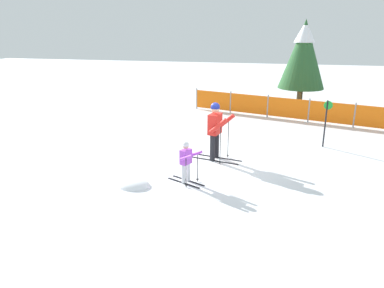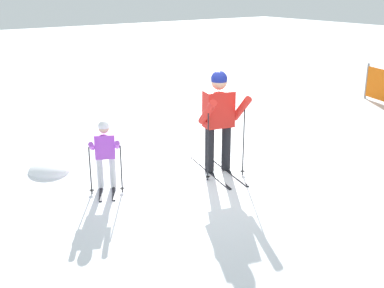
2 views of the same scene
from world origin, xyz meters
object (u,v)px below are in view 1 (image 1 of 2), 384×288
Objects in this scene: conifer_far at (303,53)px; skier_child at (186,159)px; skier_adult at (216,126)px; safety_fence at (331,113)px; trail_marker at (326,119)px.

skier_child is at bearing -107.57° from conifer_far.
skier_adult is 0.15× the size of safety_fence.
conifer_far reaches higher than skier_adult.
conifer_far is (2.91, 8.72, 1.53)m from skier_adult.
safety_fence is (4.39, 6.96, -0.15)m from skier_child.
skier_child is 0.71× the size of trail_marker.
trail_marker is (0.43, -6.76, -1.61)m from conifer_far.
trail_marker reaches higher than skier_child.
skier_adult reaches higher than trail_marker.
skier_adult is 0.42× the size of conifer_far.
skier_adult is 3.87m from trail_marker.
skier_child is at bearing -134.57° from trail_marker.
conifer_far is at bearing 93.64° from trail_marker.
conifer_far reaches higher than skier_child.
trail_marker is (3.34, 1.96, -0.08)m from skier_adult.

